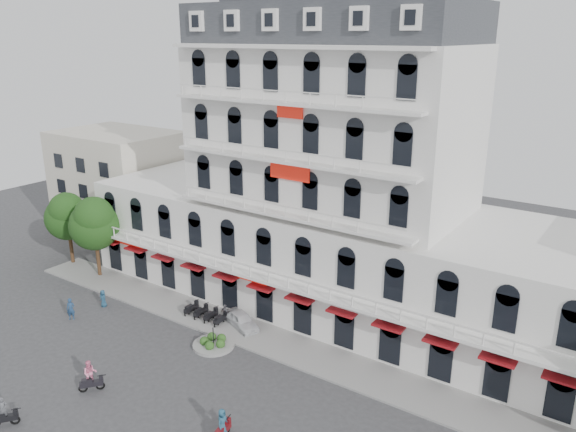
# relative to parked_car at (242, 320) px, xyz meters

# --- Properties ---
(ground) EXTENTS (120.00, 120.00, 0.00)m
(ground) POSITION_rel_parked_car_xyz_m (3.09, -9.50, -0.65)
(ground) COLOR #38383A
(ground) RESTS_ON ground
(sidewalk) EXTENTS (53.00, 4.00, 0.16)m
(sidewalk) POSITION_rel_parked_car_xyz_m (3.09, -0.50, -0.57)
(sidewalk) COLOR gray
(sidewalk) RESTS_ON ground
(main_building) EXTENTS (45.00, 15.00, 25.80)m
(main_building) POSITION_rel_parked_car_xyz_m (3.09, 8.50, 9.31)
(main_building) COLOR silver
(main_building) RESTS_ON ground
(flank_building_west) EXTENTS (14.00, 10.00, 12.00)m
(flank_building_west) POSITION_rel_parked_car_xyz_m (-26.91, 10.50, 5.35)
(flank_building_west) COLOR beige
(flank_building_west) RESTS_ON ground
(traffic_island) EXTENTS (3.20, 3.20, 1.60)m
(traffic_island) POSITION_rel_parked_car_xyz_m (0.09, -3.50, -0.39)
(traffic_island) COLOR gray
(traffic_island) RESTS_ON ground
(parked_scooter_row) EXTENTS (4.40, 1.80, 1.10)m
(parked_scooter_row) POSITION_rel_parked_car_xyz_m (-3.26, -0.70, -0.65)
(parked_scooter_row) COLOR black
(parked_scooter_row) RESTS_ON ground
(tree_west_outer) EXTENTS (4.50, 4.48, 7.76)m
(tree_west_outer) POSITION_rel_parked_car_xyz_m (-22.86, 0.48, 4.70)
(tree_west_outer) COLOR #382314
(tree_west_outer) RESTS_ON ground
(tree_west_inner) EXTENTS (4.76, 4.76, 8.25)m
(tree_west_inner) POSITION_rel_parked_car_xyz_m (-17.86, -0.02, 5.03)
(tree_west_inner) COLOR #382314
(tree_west_inner) RESTS_ON ground
(parked_car) EXTENTS (4.12, 2.87, 1.30)m
(parked_car) POSITION_rel_parked_car_xyz_m (0.00, 0.00, 0.00)
(parked_car) COLOR silver
(parked_car) RESTS_ON ground
(rider_west) EXTENTS (1.19, 1.43, 2.00)m
(rider_west) POSITION_rel_parked_car_xyz_m (-4.21, -17.55, 0.22)
(rider_west) COLOR black
(rider_west) RESTS_ON ground
(rider_southwest) EXTENTS (1.22, 1.39, 2.27)m
(rider_southwest) POSITION_rel_parked_car_xyz_m (-2.86, -12.32, 0.52)
(rider_southwest) COLOR black
(rider_southwest) RESTS_ON ground
(rider_east) EXTENTS (0.64, 1.69, 2.07)m
(rider_east) POSITION_rel_parked_car_xyz_m (7.45, -10.97, 0.36)
(rider_east) COLOR maroon
(rider_east) RESTS_ON ground
(pedestrian_left) EXTENTS (0.81, 0.59, 1.55)m
(pedestrian_left) POSITION_rel_parked_car_xyz_m (-12.27, -3.97, 0.12)
(pedestrian_left) COLOR navy
(pedestrian_left) RESTS_ON ground
(pedestrian_mid) EXTENTS (0.94, 0.49, 1.53)m
(pedestrian_mid) POSITION_rel_parked_car_xyz_m (-1.73, 0.00, 0.12)
(pedestrian_mid) COLOR #4F4D54
(pedestrian_mid) RESTS_ON ground
(pedestrian_far) EXTENTS (0.81, 0.76, 1.86)m
(pedestrian_far) POSITION_rel_parked_car_xyz_m (-12.58, -6.97, 0.28)
(pedestrian_far) COLOR navy
(pedestrian_far) RESTS_ON ground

